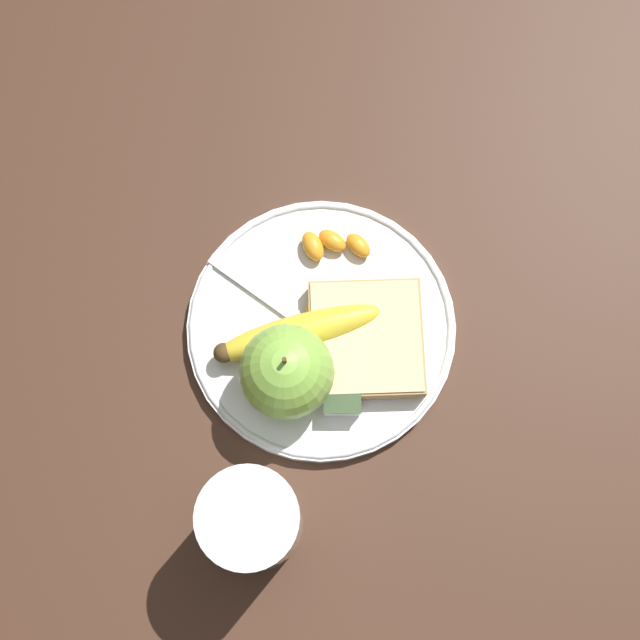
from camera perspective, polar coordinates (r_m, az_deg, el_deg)
ground_plane at (r=0.80m, az=-0.00°, el=-0.61°), size 3.00×3.00×0.00m
plate at (r=0.79m, az=-0.00°, el=-0.46°), size 0.24×0.24×0.01m
juice_glass at (r=0.72m, az=-4.43°, el=-12.73°), size 0.08×0.08×0.11m
apple at (r=0.74m, az=-2.25°, el=-3.35°), size 0.08×0.08×0.09m
banana at (r=0.77m, az=-1.42°, el=-0.83°), size 0.07×0.15×0.03m
bread_slice at (r=0.77m, az=2.88°, el=-1.25°), size 0.11×0.10×0.02m
fork at (r=0.79m, az=-0.35°, el=-0.71°), size 0.13×0.17×0.00m
jam_packet at (r=0.76m, az=1.34°, el=-4.69°), size 0.04×0.03×0.02m
orange_segment_0 at (r=0.78m, az=2.65°, el=0.98°), size 0.03×0.02×0.02m
orange_segment_1 at (r=0.78m, az=1.35°, el=0.31°), size 0.03×0.04×0.02m
orange_segment_2 at (r=0.80m, az=-0.54°, el=4.74°), size 0.03×0.03×0.02m
orange_segment_3 at (r=0.80m, az=0.71°, el=5.09°), size 0.03×0.03×0.02m
orange_segment_4 at (r=0.80m, az=2.38°, el=4.79°), size 0.03×0.03×0.01m
orange_segment_5 at (r=0.78m, az=0.13°, el=0.50°), size 0.03×0.03×0.02m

